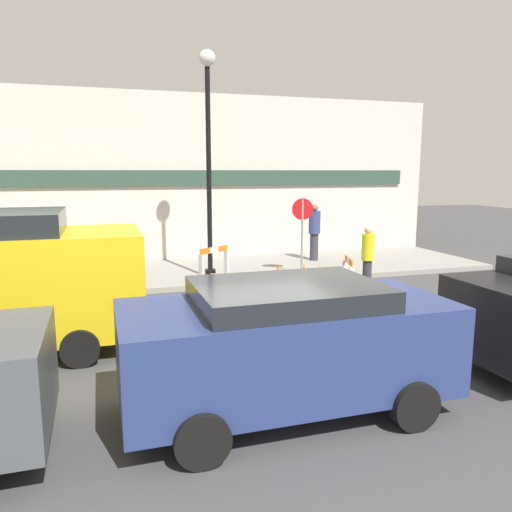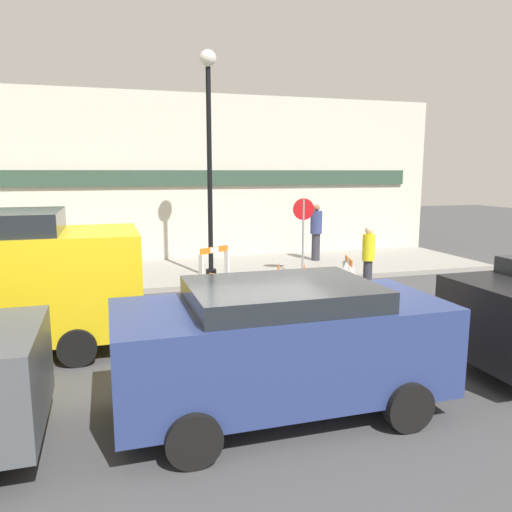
{
  "view_description": "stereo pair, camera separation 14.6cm",
  "coord_description": "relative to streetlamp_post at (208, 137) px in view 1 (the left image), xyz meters",
  "views": [
    {
      "loc": [
        -2.61,
        -7.81,
        3.01
      ],
      "look_at": [
        0.94,
        3.48,
        1.0
      ],
      "focal_mm": 35.0,
      "sensor_mm": 36.0,
      "label": 1
    },
    {
      "loc": [
        -2.47,
        -7.85,
        3.01
      ],
      "look_at": [
        0.94,
        3.48,
        1.0
      ],
      "focal_mm": 35.0,
      "sensor_mm": 36.0,
      "label": 2
    }
  ],
  "objects": [
    {
      "name": "stop_sign",
      "position": [
        2.58,
        -0.27,
        -2.33
      ],
      "size": [
        0.6,
        0.1,
        2.14
      ],
      "rotation": [
        0.0,
        0.0,
        3.0
      ],
      "color": "gray",
      "rests_on": "sidewalk_slab"
    },
    {
      "name": "traffic_cone_0",
      "position": [
        -1.51,
        -2.95,
        -3.68
      ],
      "size": [
        0.3,
        0.3,
        0.47
      ],
      "color": "black",
      "rests_on": "ground_plane"
    },
    {
      "name": "traffic_cone_4",
      "position": [
        0.55,
        -4.28,
        -3.55
      ],
      "size": [
        0.3,
        0.3,
        0.73
      ],
      "color": "black",
      "rests_on": "ground_plane"
    },
    {
      "name": "parked_car_1",
      "position": [
        -0.66,
        -7.55,
        -2.97
      ],
      "size": [
        4.08,
        1.97,
        1.66
      ],
      "color": "navy",
      "rests_on": "ground_plane"
    },
    {
      "name": "traffic_cone_3",
      "position": [
        2.62,
        -1.37,
        -3.62
      ],
      "size": [
        0.3,
        0.3,
        0.6
      ],
      "color": "black",
      "rests_on": "ground_plane"
    },
    {
      "name": "traffic_cone_1",
      "position": [
        2.15,
        -1.44,
        -3.58
      ],
      "size": [
        0.3,
        0.3,
        0.68
      ],
      "color": "black",
      "rests_on": "ground_plane"
    },
    {
      "name": "barricade_2",
      "position": [
        -0.1,
        -0.94,
        -3.29
      ],
      "size": [
        0.88,
        0.6,
        1.13
      ],
      "rotation": [
        0.0,
        0.0,
        9.97
      ],
      "color": "white",
      "rests_on": "ground_plane"
    },
    {
      "name": "ground_plane",
      "position": [
        -0.2,
        -5.29,
        -3.91
      ],
      "size": [
        60.0,
        60.0,
        0.0
      ],
      "primitive_type": "plane",
      "color": "#424244"
    },
    {
      "name": "barricade_0",
      "position": [
        -0.41,
        -4.0,
        -3.33
      ],
      "size": [
        0.85,
        0.64,
        1.05
      ],
      "rotation": [
        0.0,
        0.0,
        5.68
      ],
      "color": "white",
      "rests_on": "ground_plane"
    },
    {
      "name": "storefront_facade",
      "position": [
        -0.2,
        3.29,
        -1.15
      ],
      "size": [
        18.0,
        0.22,
        5.5
      ],
      "color": "beige",
      "rests_on": "ground_plane"
    },
    {
      "name": "person_worker",
      "position": [
        3.61,
        -2.09,
        -3.0
      ],
      "size": [
        0.34,
        0.34,
        1.67
      ],
      "rotation": [
        0.0,
        0.0,
        -3.07
      ],
      "color": "#33333D",
      "rests_on": "ground_plane"
    },
    {
      "name": "person_pedestrian",
      "position": [
        3.83,
        1.69,
        -2.79
      ],
      "size": [
        0.45,
        0.45,
        1.83
      ],
      "rotation": [
        0.0,
        0.0,
        2.92
      ],
      "color": "#33333D",
      "rests_on": "sidewalk_slab"
    },
    {
      "name": "barricade_1",
      "position": [
        2.73,
        -2.74,
        -3.36
      ],
      "size": [
        0.36,
        0.83,
        1.01
      ],
      "rotation": [
        0.0,
        0.0,
        7.56
      ],
      "color": "white",
      "rests_on": "ground_plane"
    },
    {
      "name": "streetlamp_post",
      "position": [
        0.0,
        0.0,
        0.0
      ],
      "size": [
        0.44,
        0.44,
        5.93
      ],
      "color": "black",
      "rests_on": "sidewalk_slab"
    },
    {
      "name": "traffic_cone_2",
      "position": [
        1.64,
        -0.89,
        -3.61
      ],
      "size": [
        0.3,
        0.3,
        0.62
      ],
      "color": "black",
      "rests_on": "ground_plane"
    },
    {
      "name": "sidewalk_slab",
      "position": [
        -0.2,
        1.21,
        -3.84
      ],
      "size": [
        18.0,
        4.0,
        0.14
      ],
      "color": "gray",
      "rests_on": "ground_plane"
    }
  ]
}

